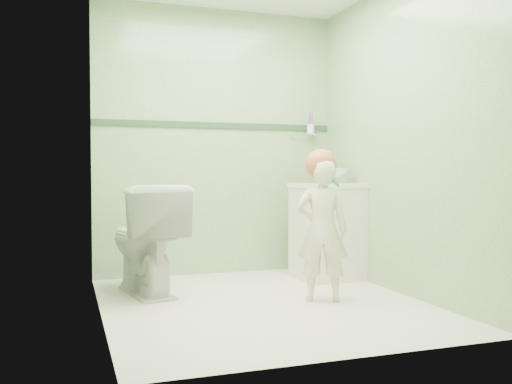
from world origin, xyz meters
name	(u,v)px	position (x,y,z in m)	size (l,w,h in m)	color
ground	(263,303)	(0.00, 0.00, 0.00)	(2.50, 2.50, 0.00)	white
room_shell	(263,133)	(0.00, 0.00, 1.20)	(2.50, 2.54, 2.40)	#85AC7A
trim_stripe	(217,125)	(0.00, 1.24, 1.35)	(2.20, 0.02, 0.05)	#2A482D
vanity	(327,232)	(0.84, 0.70, 0.40)	(0.52, 0.50, 0.80)	silver
counter	(327,185)	(0.84, 0.70, 0.81)	(0.54, 0.52, 0.04)	white
basin	(327,176)	(0.84, 0.70, 0.89)	(0.37, 0.37, 0.13)	white
faucet	(318,167)	(0.84, 0.89, 0.97)	(0.03, 0.13, 0.18)	silver
cup_holder	(310,129)	(0.89, 1.18, 1.33)	(0.26, 0.07, 0.21)	silver
toilet	(145,239)	(-0.74, 0.58, 0.42)	(0.47, 0.82, 0.83)	white
toddler	(322,230)	(0.43, -0.07, 0.51)	(0.37, 0.24, 1.01)	white
hair_cap	(321,165)	(0.43, -0.04, 0.98)	(0.23, 0.23, 0.23)	#C16340
teal_toothbrush	(334,182)	(0.44, -0.21, 0.86)	(0.12, 0.14, 0.08)	#09875C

